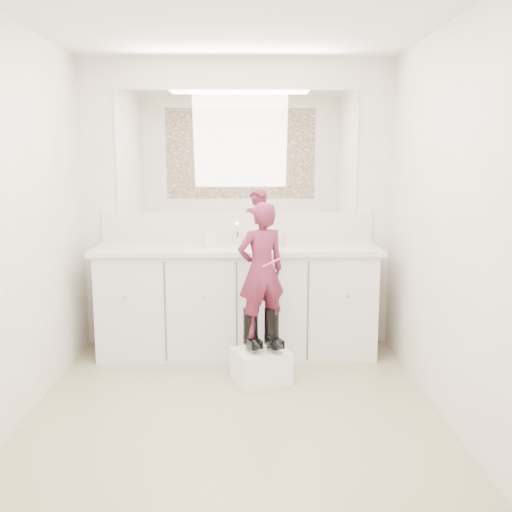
{
  "coord_description": "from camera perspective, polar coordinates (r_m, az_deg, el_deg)",
  "views": [
    {
      "loc": [
        0.08,
        -3.31,
        1.59
      ],
      "look_at": [
        0.15,
        0.73,
        0.9
      ],
      "focal_mm": 40.0,
      "sensor_mm": 36.0,
      "label": 1
    }
  ],
  "objects": [
    {
      "name": "vanity_cabinet",
      "position": [
        4.68,
        -1.88,
        -4.68
      ],
      "size": [
        2.2,
        0.55,
        0.85
      ],
      "primitive_type": "cube",
      "color": "silver",
      "rests_on": "floor"
    },
    {
      "name": "toothbrush",
      "position": [
        3.91,
        1.58,
        -0.65
      ],
      "size": [
        0.13,
        0.06,
        0.06
      ],
      "primitive_type": "cylinder",
      "rotation": [
        0.0,
        1.22,
        0.38
      ],
      "color": "#E659A5",
      "rests_on": "toddler"
    },
    {
      "name": "toddler",
      "position": [
        4.0,
        0.52,
        -1.43
      ],
      "size": [
        0.41,
        0.34,
        0.96
      ],
      "primitive_type": "imported",
      "rotation": [
        0.0,
        0.0,
        3.52
      ],
      "color": "#9E3057",
      "rests_on": "step_stool"
    },
    {
      "name": "mirror",
      "position": [
        4.8,
        -1.91,
        10.33
      ],
      "size": [
        2.0,
        0.02,
        1.0
      ],
      "primitive_type": "cube",
      "color": "white",
      "rests_on": "wall_back"
    },
    {
      "name": "backsplash",
      "position": [
        4.83,
        -1.87,
        2.9
      ],
      "size": [
        2.28,
        0.03,
        0.25
      ],
      "primitive_type": "cube",
      "color": "beige",
      "rests_on": "countertop"
    },
    {
      "name": "countertop",
      "position": [
        4.57,
        -1.92,
        0.68
      ],
      "size": [
        2.28,
        0.58,
        0.04
      ],
      "primitive_type": "cube",
      "color": "beige",
      "rests_on": "vanity_cabinet"
    },
    {
      "name": "wall_front",
      "position": [
        1.85,
        -3.38,
        -2.38
      ],
      "size": [
        2.6,
        0.0,
        2.6
      ],
      "primitive_type": "plane",
      "rotation": [
        -1.57,
        0.0,
        0.0
      ],
      "color": "beige",
      "rests_on": "floor"
    },
    {
      "name": "floor",
      "position": [
        3.67,
        -2.17,
        -15.93
      ],
      "size": [
        3.0,
        3.0,
        0.0
      ],
      "primitive_type": "plane",
      "color": "#877358",
      "rests_on": "ground"
    },
    {
      "name": "faucet",
      "position": [
        4.73,
        -1.89,
        1.83
      ],
      "size": [
        0.08,
        0.08,
        0.1
      ],
      "primitive_type": "cylinder",
      "color": "silver",
      "rests_on": "countertop"
    },
    {
      "name": "boot_right",
      "position": [
        4.11,
        1.57,
        -7.29
      ],
      "size": [
        0.18,
        0.23,
        0.31
      ],
      "primitive_type": null,
      "rotation": [
        0.0,
        0.0,
        0.38
      ],
      "color": "black",
      "rests_on": "step_stool"
    },
    {
      "name": "dot_panel",
      "position": [
        1.82,
        -3.51,
        11.68
      ],
      "size": [
        2.0,
        0.01,
        1.2
      ],
      "primitive_type": "cube",
      "color": "#472819",
      "rests_on": "wall_front"
    },
    {
      "name": "ceiling",
      "position": [
        3.41,
        -2.45,
        23.51
      ],
      "size": [
        3.0,
        3.0,
        0.0
      ],
      "primitive_type": "plane",
      "rotation": [
        3.14,
        0.0,
        0.0
      ],
      "color": "white",
      "rests_on": "wall_back"
    },
    {
      "name": "wall_right",
      "position": [
        3.55,
        19.23,
        2.9
      ],
      "size": [
        0.0,
        3.0,
        3.0
      ],
      "primitive_type": "plane",
      "rotation": [
        1.57,
        0.0,
        -1.57
      ],
      "color": "beige",
      "rests_on": "floor"
    },
    {
      "name": "soap_bottle",
      "position": [
        4.6,
        -4.74,
        2.22
      ],
      "size": [
        0.11,
        0.11,
        0.2
      ],
      "primitive_type": "imported",
      "rotation": [
        0.0,
        0.0,
        0.25
      ],
      "color": "beige",
      "rests_on": "countertop"
    },
    {
      "name": "cup",
      "position": [
        4.66,
        2.57,
        1.61
      ],
      "size": [
        0.11,
        0.11,
        0.08
      ],
      "primitive_type": "imported",
      "rotation": [
        0.0,
        0.0,
        0.27
      ],
      "color": "beige",
      "rests_on": "countertop"
    },
    {
      "name": "step_stool",
      "position": [
        4.17,
        0.52,
        -10.93
      ],
      "size": [
        0.45,
        0.42,
        0.23
      ],
      "primitive_type": "cube",
      "rotation": [
        0.0,
        0.0,
        0.38
      ],
      "color": "white",
      "rests_on": "floor"
    },
    {
      "name": "boot_left",
      "position": [
        4.1,
        -0.54,
        -7.3
      ],
      "size": [
        0.18,
        0.23,
        0.31
      ],
      "primitive_type": null,
      "rotation": [
        0.0,
        0.0,
        0.38
      ],
      "color": "black",
      "rests_on": "step_stool"
    },
    {
      "name": "wall_left",
      "position": [
        3.6,
        -23.46,
        2.74
      ],
      "size": [
        0.0,
        3.0,
        3.0
      ],
      "primitive_type": "plane",
      "rotation": [
        1.57,
        0.0,
        1.57
      ],
      "color": "beige",
      "rests_on": "floor"
    },
    {
      "name": "wall_back",
      "position": [
        4.82,
        -1.88,
        5.1
      ],
      "size": [
        2.6,
        0.0,
        2.6
      ],
      "primitive_type": "plane",
      "rotation": [
        1.57,
        0.0,
        0.0
      ],
      "color": "beige",
      "rests_on": "floor"
    }
  ]
}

